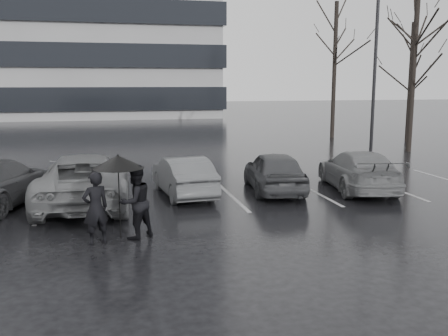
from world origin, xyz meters
name	(u,v)px	position (x,y,z in m)	size (l,w,h in m)	color
ground	(229,214)	(0.00, 0.00, 0.00)	(160.00, 160.00, 0.00)	black
car_main	(274,171)	(2.12, 2.45, 0.67)	(1.58, 3.92, 1.34)	black
car_west_a	(183,176)	(-0.85, 2.60, 0.62)	(1.31, 3.76, 1.24)	#323235
car_west_b	(85,179)	(-3.82, 2.04, 0.75)	(2.48, 5.37, 1.49)	#4C4C4F
car_east	(358,170)	(4.93, 2.09, 0.66)	(1.84, 4.52, 1.31)	#4C4C4F
pedestrian_left	(96,208)	(-3.44, -1.79, 0.81)	(0.59, 0.39, 1.62)	black
pedestrian_right	(135,202)	(-2.56, -1.55, 0.85)	(0.83, 0.64, 1.70)	black
umbrella	(118,162)	(-2.92, -1.51, 1.78)	(1.15, 1.15, 1.95)	black
lamp_post	(375,74)	(8.57, 7.76, 3.91)	(0.47, 0.47, 8.54)	gray
stall_stripes	(186,195)	(-0.80, 2.50, 0.00)	(19.72, 5.00, 0.00)	#949496
tree_east	(413,73)	(12.00, 10.00, 4.00)	(0.26, 0.26, 8.00)	black
tree_ne	(410,83)	(14.50, 14.00, 3.50)	(0.26, 0.26, 7.00)	black
tree_north	(334,71)	(11.00, 17.00, 4.25)	(0.26, 0.26, 8.50)	black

